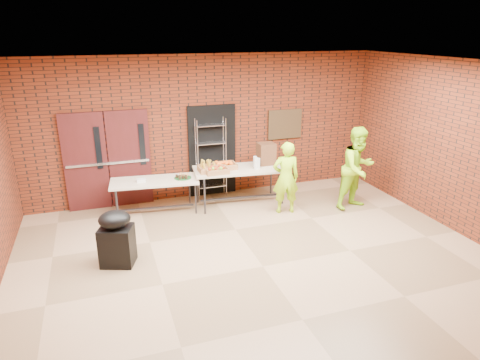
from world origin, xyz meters
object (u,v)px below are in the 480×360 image
at_px(volunteer_man, 358,168).
at_px(coffee_dispenser, 266,154).
at_px(wire_rack, 211,158).
at_px(table_left, 154,183).
at_px(table_right, 240,171).
at_px(covered_grill, 116,238).
at_px(volunteer_woman, 286,178).

bearing_deg(volunteer_man, coffee_dispenser, 132.13).
relative_size(wire_rack, volunteer_man, 1.03).
height_order(table_left, volunteer_man, volunteer_man).
bearing_deg(table_left, table_right, 4.82).
xyz_separation_m(table_left, covered_grill, (-0.90, -1.89, -0.20)).
xyz_separation_m(coffee_dispenser, volunteer_man, (1.65, -1.12, -0.17)).
relative_size(wire_rack, volunteer_woman, 1.19).
bearing_deg(coffee_dispenser, table_left, -178.81).
relative_size(coffee_dispenser, volunteer_man, 0.27).
bearing_deg(wire_rack, table_left, -156.87).
bearing_deg(table_left, wire_rack, 28.86).
height_order(table_left, covered_grill, covered_grill).
bearing_deg(volunteer_woman, coffee_dispenser, -73.10).
bearing_deg(coffee_dispenser, table_right, -171.03).
bearing_deg(volunteer_woman, volunteer_man, -178.12).
xyz_separation_m(wire_rack, volunteer_man, (2.79, -1.64, -0.02)).
relative_size(wire_rack, table_left, 0.99).
height_order(volunteer_woman, volunteer_man, volunteer_man).
relative_size(table_left, covered_grill, 1.96).
bearing_deg(table_right, volunteer_man, -17.52).
height_order(coffee_dispenser, covered_grill, coffee_dispenser).
bearing_deg(coffee_dispenser, volunteer_woman, -83.94).
height_order(covered_grill, volunteer_woman, volunteer_woman).
distance_m(wire_rack, volunteer_woman, 1.86).
bearing_deg(volunteer_man, covered_grill, 175.47).
bearing_deg(covered_grill, wire_rack, 66.83).
distance_m(table_left, table_right, 1.86).
xyz_separation_m(covered_grill, volunteer_woman, (3.50, 1.07, 0.30)).
height_order(covered_grill, volunteer_man, volunteer_man).
bearing_deg(volunteer_woman, table_right, -35.06).
bearing_deg(wire_rack, volunteer_man, -29.74).
xyz_separation_m(coffee_dispenser, volunteer_woman, (0.09, -0.87, -0.29)).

